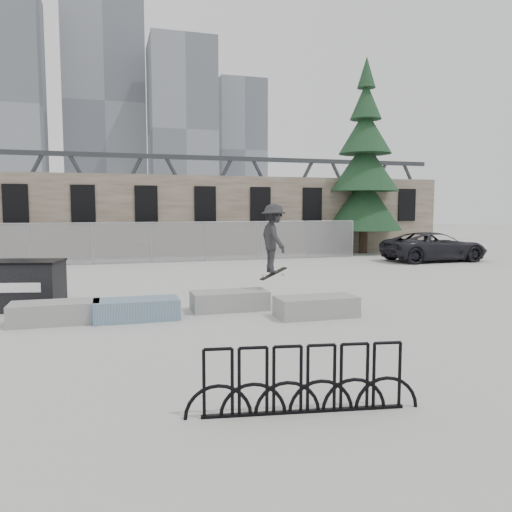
% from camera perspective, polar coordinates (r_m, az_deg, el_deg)
% --- Properties ---
extents(ground, '(120.00, 120.00, 0.00)m').
position_cam_1_polar(ground, '(12.87, -7.34, -6.59)').
color(ground, '#AFAFAA').
rests_on(ground, ground).
extents(stone_wall, '(36.00, 2.58, 4.50)m').
position_cam_1_polar(stone_wall, '(28.74, -12.59, 4.48)').
color(stone_wall, '#67594C').
rests_on(stone_wall, ground).
extents(chainlink_fence, '(22.06, 0.06, 2.02)m').
position_cam_1_polar(chainlink_fence, '(25.06, -11.94, 1.58)').
color(chainlink_fence, gray).
rests_on(chainlink_fence, ground).
extents(planter_far_left, '(2.00, 0.90, 0.50)m').
position_cam_1_polar(planter_far_left, '(12.62, -21.98, -5.92)').
color(planter_far_left, gray).
rests_on(planter_far_left, ground).
extents(planter_center_left, '(2.00, 0.90, 0.50)m').
position_cam_1_polar(planter_center_left, '(12.42, -13.48, -5.85)').
color(planter_center_left, '#2D5E88').
rests_on(planter_center_left, ground).
extents(planter_center_right, '(2.00, 0.90, 0.50)m').
position_cam_1_polar(planter_center_right, '(13.23, -3.04, -5.01)').
color(planter_center_right, gray).
rests_on(planter_center_right, ground).
extents(planter_offset, '(2.00, 0.90, 0.50)m').
position_cam_1_polar(planter_offset, '(12.50, 6.90, -5.66)').
color(planter_offset, gray).
rests_on(planter_offset, ground).
extents(dumpster, '(2.21, 1.63, 1.31)m').
position_cam_1_polar(dumpster, '(14.59, -25.11, -3.00)').
color(dumpster, black).
rests_on(dumpster, ground).
extents(bike_rack, '(3.11, 0.53, 0.90)m').
position_cam_1_polar(bike_rack, '(6.73, 5.55, -13.97)').
color(bike_rack, black).
rests_on(bike_rack, ground).
extents(spruce_tree, '(4.48, 4.48, 11.50)m').
position_cam_1_polar(spruce_tree, '(30.70, 12.31, 9.36)').
color(spruce_tree, '#38281E').
rests_on(spruce_tree, ground).
extents(skyline_towers, '(58.00, 28.00, 48.00)m').
position_cam_1_polar(skyline_towers, '(107.78, -16.30, 14.91)').
color(skyline_towers, slate).
rests_on(skyline_towers, ground).
extents(truss_bridge, '(70.00, 3.00, 9.80)m').
position_cam_1_polar(truss_bridge, '(68.50, -6.47, 6.63)').
color(truss_bridge, '#2D3033').
rests_on(truss_bridge, ground).
extents(suv, '(5.34, 2.48, 1.48)m').
position_cam_1_polar(suv, '(26.96, 19.72, 1.02)').
color(suv, black).
rests_on(suv, ground).
extents(skateboarder, '(0.77, 1.25, 2.06)m').
position_cam_1_polar(skateboarder, '(13.54, 2.01, 2.02)').
color(skateboarder, '#262629').
rests_on(skateboarder, ground).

